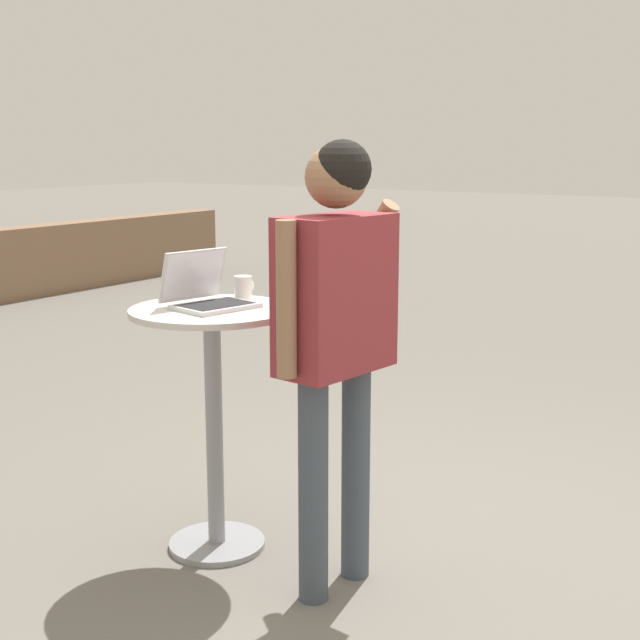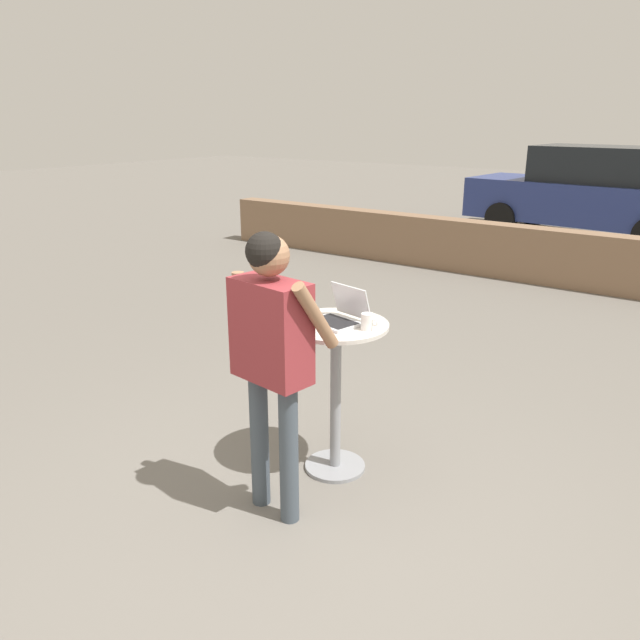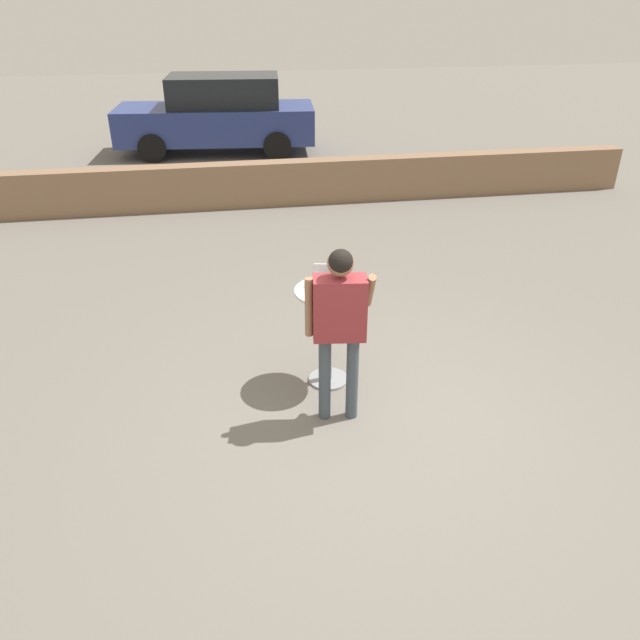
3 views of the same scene
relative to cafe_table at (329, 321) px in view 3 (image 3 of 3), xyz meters
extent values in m
plane|color=slate|center=(0.33, -0.81, -0.68)|extent=(50.00, 50.00, 0.00)
cube|color=#84664C|center=(0.33, 5.73, -0.30)|extent=(12.67, 0.35, 0.77)
cylinder|color=gray|center=(0.00, 0.00, -0.67)|extent=(0.40, 0.40, 0.03)
cylinder|color=gray|center=(0.00, 0.00, -0.17)|extent=(0.07, 0.07, 0.97)
cylinder|color=beige|center=(0.00, 0.00, 0.33)|extent=(0.66, 0.66, 0.02)
cube|color=silver|center=(0.00, -0.02, 0.35)|extent=(0.34, 0.29, 0.02)
cube|color=black|center=(0.00, -0.02, 0.36)|extent=(0.30, 0.23, 0.00)
cube|color=silver|center=(0.03, 0.12, 0.46)|extent=(0.31, 0.13, 0.21)
cube|color=white|center=(0.03, 0.11, 0.46)|extent=(0.28, 0.11, 0.19)
cylinder|color=white|center=(0.22, 0.01, 0.39)|extent=(0.07, 0.07, 0.10)
torus|color=white|center=(0.27, 0.01, 0.39)|extent=(0.05, 0.01, 0.05)
cylinder|color=#424C56|center=(-0.14, -0.58, -0.26)|extent=(0.11, 0.11, 0.86)
cylinder|color=#424C56|center=(0.10, -0.61, -0.26)|extent=(0.11, 0.11, 0.86)
cube|color=maroon|center=(-0.02, -0.60, 0.45)|extent=(0.48, 0.28, 0.56)
sphere|color=#936B4C|center=(-0.02, -0.60, 0.87)|extent=(0.22, 0.22, 0.22)
sphere|color=black|center=(-0.02, -0.63, 0.90)|extent=(0.20, 0.20, 0.20)
cylinder|color=#936B4C|center=(-0.28, -0.57, 0.47)|extent=(0.07, 0.07, 0.54)
cylinder|color=#936B4C|center=(0.25, -0.55, 0.58)|extent=(0.11, 0.33, 0.41)
cube|color=navy|center=(-0.86, 9.75, -0.02)|extent=(4.58, 2.01, 0.77)
cube|color=black|center=(-0.64, 9.73, 0.69)|extent=(2.57, 1.63, 0.66)
cylinder|color=black|center=(-2.30, 9.12, -0.38)|extent=(0.63, 0.28, 0.62)
cylinder|color=black|center=(-2.16, 10.63, -0.38)|extent=(0.63, 0.28, 0.62)
cylinder|color=black|center=(0.44, 8.86, -0.38)|extent=(0.63, 0.28, 0.62)
cylinder|color=black|center=(0.58, 10.38, -0.38)|extent=(0.63, 0.28, 0.62)
camera|label=1|loc=(-2.68, -2.28, 0.99)|focal=50.00mm
camera|label=2|loc=(2.08, -3.02, 1.57)|focal=35.00mm
camera|label=3|loc=(-0.96, -5.18, 2.91)|focal=35.00mm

